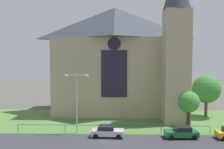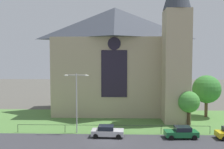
{
  "view_description": "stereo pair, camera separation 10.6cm",
  "coord_description": "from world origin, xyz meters",
  "px_view_note": "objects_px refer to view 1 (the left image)",
  "views": [
    {
      "loc": [
        1.28,
        -31.5,
        10.39
      ],
      "look_at": [
        0.18,
        8.0,
        7.77
      ],
      "focal_mm": 40.22,
      "sensor_mm": 36.0,
      "label": 1
    },
    {
      "loc": [
        1.38,
        -31.5,
        10.39
      ],
      "look_at": [
        0.18,
        8.0,
        7.77
      ],
      "focal_mm": 40.22,
      "sensor_mm": 36.0,
      "label": 2
    }
  ],
  "objects_px": {
    "parked_car_silver": "(107,131)",
    "tree_right_near": "(189,102)",
    "tree_right_far": "(206,89)",
    "parked_car_green": "(182,132)",
    "church_building": "(119,59)",
    "streetlamp_near": "(77,95)"
  },
  "relations": [
    {
      "from": "parked_car_silver",
      "to": "tree_right_near",
      "type": "bearing_deg",
      "value": 29.1
    },
    {
      "from": "tree_right_far",
      "to": "parked_car_green",
      "type": "height_order",
      "value": "tree_right_far"
    },
    {
      "from": "tree_right_near",
      "to": "parked_car_green",
      "type": "bearing_deg",
      "value": -112.64
    },
    {
      "from": "tree_right_far",
      "to": "parked_car_green",
      "type": "distance_m",
      "value": 14.63
    },
    {
      "from": "church_building",
      "to": "tree_right_far",
      "type": "distance_m",
      "value": 16.77
    },
    {
      "from": "church_building",
      "to": "parked_car_silver",
      "type": "xyz_separation_m",
      "value": [
        -1.45,
        -15.6,
        -9.53
      ]
    },
    {
      "from": "parked_car_silver",
      "to": "parked_car_green",
      "type": "height_order",
      "value": "same"
    },
    {
      "from": "tree_right_far",
      "to": "parked_car_green",
      "type": "bearing_deg",
      "value": -121.09
    },
    {
      "from": "streetlamp_near",
      "to": "parked_car_silver",
      "type": "distance_m",
      "value": 6.42
    },
    {
      "from": "church_building",
      "to": "tree_right_near",
      "type": "bearing_deg",
      "value": -41.28
    },
    {
      "from": "church_building",
      "to": "streetlamp_near",
      "type": "bearing_deg",
      "value": -112.26
    },
    {
      "from": "tree_right_far",
      "to": "streetlamp_near",
      "type": "bearing_deg",
      "value": -154.08
    },
    {
      "from": "church_building",
      "to": "tree_right_near",
      "type": "distance_m",
      "value": 15.84
    },
    {
      "from": "church_building",
      "to": "streetlamp_near",
      "type": "xyz_separation_m",
      "value": [
        -5.74,
        -14.04,
        -5.02
      ]
    },
    {
      "from": "tree_right_far",
      "to": "parked_car_green",
      "type": "relative_size",
      "value": 1.72
    },
    {
      "from": "church_building",
      "to": "tree_right_near",
      "type": "height_order",
      "value": "church_building"
    },
    {
      "from": "tree_right_near",
      "to": "parked_car_green",
      "type": "xyz_separation_m",
      "value": [
        -2.62,
        -6.28,
        -2.87
      ]
    },
    {
      "from": "streetlamp_near",
      "to": "parked_car_green",
      "type": "height_order",
      "value": "streetlamp_near"
    },
    {
      "from": "streetlamp_near",
      "to": "tree_right_far",
      "type": "bearing_deg",
      "value": 25.92
    },
    {
      "from": "church_building",
      "to": "parked_car_green",
      "type": "xyz_separation_m",
      "value": [
        8.19,
        -15.76,
        -9.53
      ]
    },
    {
      "from": "church_building",
      "to": "tree_right_far",
      "type": "xyz_separation_m",
      "value": [
        15.43,
        -3.74,
        -5.38
      ]
    },
    {
      "from": "tree_right_far",
      "to": "parked_car_silver",
      "type": "distance_m",
      "value": 21.05
    }
  ]
}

